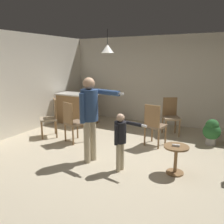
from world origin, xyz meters
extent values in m
plane|color=beige|center=(0.00, 0.00, 0.00)|extent=(7.68, 7.68, 0.00)
cube|color=silver|center=(0.00, 3.20, 1.35)|extent=(6.40, 0.10, 2.70)
cube|color=silver|center=(-3.20, 0.00, 1.35)|extent=(0.10, 6.40, 2.70)
cube|color=olive|center=(-2.45, 1.96, 0.45)|extent=(1.20, 0.60, 0.91)
cube|color=beige|center=(-2.45, 1.96, 0.93)|extent=(1.26, 0.66, 0.04)
cylinder|color=olive|center=(1.15, 0.02, 0.51)|extent=(0.44, 0.44, 0.03)
cylinder|color=olive|center=(1.15, 0.02, 0.24)|extent=(0.06, 0.06, 0.49)
cylinder|color=olive|center=(1.15, 0.02, 0.01)|extent=(0.31, 0.31, 0.03)
cylinder|color=tan|center=(-0.47, -0.17, 0.42)|extent=(0.12, 0.12, 0.85)
cylinder|color=tan|center=(-0.50, -0.35, 0.42)|extent=(0.12, 0.12, 0.85)
cylinder|color=navy|center=(-0.48, -0.26, 1.15)|extent=(0.34, 0.34, 0.60)
sphere|color=tan|center=(-0.48, -0.26, 1.56)|extent=(0.23, 0.23, 0.23)
cylinder|color=navy|center=(-0.17, -0.12, 1.40)|extent=(0.57, 0.20, 0.10)
cube|color=white|center=(0.14, -0.18, 1.40)|extent=(0.13, 0.06, 0.04)
cylinder|color=navy|center=(-0.52, -0.45, 1.12)|extent=(0.10, 0.10, 0.56)
cylinder|color=tan|center=(0.24, -0.29, 0.27)|extent=(0.08, 0.08, 0.54)
cylinder|color=tan|center=(0.22, -0.40, 0.27)|extent=(0.08, 0.08, 0.54)
cylinder|color=black|center=(0.23, -0.35, 0.74)|extent=(0.22, 0.22, 0.39)
sphere|color=#D8AD8C|center=(0.23, -0.35, 1.00)|extent=(0.15, 0.15, 0.15)
cylinder|color=black|center=(0.43, -0.25, 0.90)|extent=(0.37, 0.12, 0.06)
cube|color=white|center=(0.64, -0.29, 0.90)|extent=(0.13, 0.06, 0.04)
cylinder|color=black|center=(0.21, -0.47, 0.72)|extent=(0.06, 0.06, 0.36)
cylinder|color=olive|center=(-1.68, 0.42, 0.23)|extent=(0.04, 0.04, 0.45)
cylinder|color=olive|center=(-1.34, 0.30, 0.23)|extent=(0.04, 0.04, 0.45)
cylinder|color=olive|center=(-1.56, 0.76, 0.23)|extent=(0.04, 0.04, 0.45)
cylinder|color=olive|center=(-1.22, 0.63, 0.23)|extent=(0.04, 0.04, 0.45)
cube|color=#7F664C|center=(-1.45, 0.53, 0.47)|extent=(0.54, 0.54, 0.05)
cube|color=olive|center=(-1.52, 0.35, 0.75)|extent=(0.37, 0.17, 0.50)
cylinder|color=olive|center=(0.16, 1.09, 0.23)|extent=(0.04, 0.04, 0.45)
cylinder|color=olive|center=(0.52, 1.03, 0.23)|extent=(0.04, 0.04, 0.45)
cylinder|color=olive|center=(0.22, 1.44, 0.23)|extent=(0.04, 0.04, 0.45)
cylinder|color=olive|center=(0.57, 1.38, 0.23)|extent=(0.04, 0.04, 0.45)
cube|color=#7F664C|center=(0.37, 1.24, 0.47)|extent=(0.48, 0.48, 0.05)
cube|color=olive|center=(0.34, 1.05, 0.75)|extent=(0.38, 0.10, 0.50)
cylinder|color=olive|center=(0.56, 2.40, 0.23)|extent=(0.04, 0.04, 0.45)
cylinder|color=olive|center=(0.25, 2.22, 0.23)|extent=(0.04, 0.04, 0.45)
cylinder|color=olive|center=(0.74, 2.09, 0.23)|extent=(0.04, 0.04, 0.45)
cylinder|color=olive|center=(0.43, 1.91, 0.23)|extent=(0.04, 0.04, 0.45)
cube|color=#997F60|center=(0.49, 2.15, 0.47)|extent=(0.57, 0.57, 0.05)
cube|color=olive|center=(0.40, 2.32, 0.75)|extent=(0.35, 0.23, 0.50)
cylinder|color=olive|center=(-2.05, 0.51, 0.23)|extent=(0.04, 0.04, 0.45)
cylinder|color=olive|center=(-2.31, 0.76, 0.23)|extent=(0.04, 0.04, 0.45)
cylinder|color=olive|center=(-2.29, 0.25, 0.23)|extent=(0.04, 0.04, 0.45)
cylinder|color=olive|center=(-2.56, 0.49, 0.23)|extent=(0.04, 0.04, 0.45)
cube|color=tan|center=(-2.30, 0.50, 0.47)|extent=(0.59, 0.59, 0.05)
cube|color=olive|center=(-2.17, 0.64, 0.75)|extent=(0.30, 0.29, 0.50)
cylinder|color=#B7B2AD|center=(1.54, 1.90, 0.09)|extent=(0.24, 0.24, 0.19)
sphere|color=#2D6B33|center=(1.54, 1.90, 0.33)|extent=(0.41, 0.41, 0.41)
sphere|color=#2D6B33|center=(1.54, 1.90, 0.47)|extent=(0.31, 0.31, 0.31)
cube|color=white|center=(1.15, 0.00, 0.54)|extent=(0.13, 0.05, 0.04)
cone|color=silver|center=(-0.88, 1.16, 2.25)|extent=(0.32, 0.32, 0.20)
cylinder|color=black|center=(-0.88, 1.16, 2.52)|extent=(0.01, 0.01, 0.36)
camera|label=1|loc=(2.02, -3.95, 2.02)|focal=37.87mm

